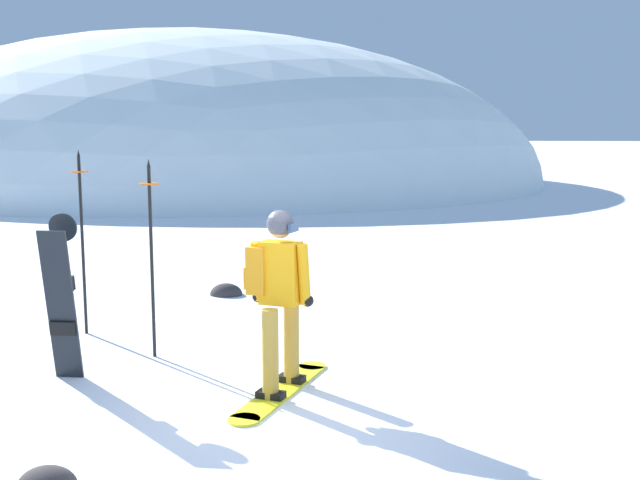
% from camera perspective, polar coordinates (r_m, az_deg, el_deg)
% --- Properties ---
extents(ground_plane, '(300.00, 300.00, 0.00)m').
position_cam_1_polar(ground_plane, '(6.56, -3.42, -13.50)').
color(ground_plane, white).
extents(ridge_peak_main, '(31.31, 28.18, 13.36)m').
position_cam_1_polar(ridge_peak_main, '(35.47, -9.67, 4.29)').
color(ridge_peak_main, white).
rests_on(ridge_peak_main, ground).
extents(snowboarder_main, '(0.69, 1.79, 1.71)m').
position_cam_1_polar(snowboarder_main, '(7.02, -3.18, -4.18)').
color(snowboarder_main, yellow).
rests_on(snowboarder_main, ground).
extents(spare_snowboard, '(0.28, 0.31, 1.64)m').
position_cam_1_polar(spare_snowboard, '(7.75, -18.81, -4.08)').
color(spare_snowboard, black).
rests_on(spare_snowboard, ground).
extents(piste_marker_near, '(0.20, 0.20, 2.13)m').
position_cam_1_polar(piste_marker_near, '(8.23, -12.54, -0.46)').
color(piste_marker_near, black).
rests_on(piste_marker_near, ground).
extents(piste_marker_far, '(0.20, 0.20, 2.20)m').
position_cam_1_polar(piste_marker_far, '(9.40, -17.42, 0.67)').
color(piste_marker_far, black).
rests_on(piste_marker_far, ground).
extents(rock_dark, '(0.49, 0.41, 0.34)m').
position_cam_1_polar(rock_dark, '(11.38, -7.04, -4.09)').
color(rock_dark, '#383333').
rests_on(rock_dark, ground).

